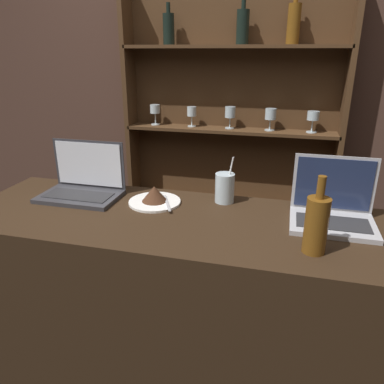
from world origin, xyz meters
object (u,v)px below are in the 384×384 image
object	(u,v)px
laptop_far	(333,209)
water_glass	(225,188)
laptop_near	(83,184)
cake_plate	(155,197)
wine_bottle_amber	(316,224)

from	to	relation	value
laptop_far	water_glass	xyz separation A→B (m)	(-0.42, 0.10, 0.01)
laptop_near	laptop_far	distance (m)	1.03
laptop_near	cake_plate	bearing A→B (deg)	-0.98
laptop_near	laptop_far	world-z (taller)	laptop_far
laptop_near	cake_plate	distance (m)	0.33
water_glass	wine_bottle_amber	bearing A→B (deg)	-44.82
laptop_far	cake_plate	world-z (taller)	laptop_far
laptop_near	water_glass	bearing A→B (deg)	7.71
cake_plate	wine_bottle_amber	distance (m)	0.68
laptop_near	laptop_far	size ratio (longest dim) A/B	1.13
laptop_near	wine_bottle_amber	size ratio (longest dim) A/B	1.33
laptop_far	wine_bottle_amber	size ratio (longest dim) A/B	1.18
cake_plate	water_glass	bearing A→B (deg)	17.55
laptop_near	cake_plate	world-z (taller)	laptop_near
laptop_far	water_glass	world-z (taller)	laptop_far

